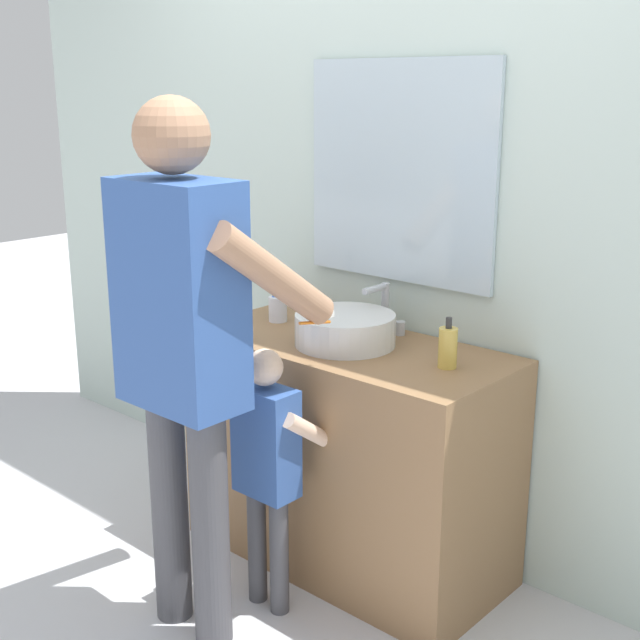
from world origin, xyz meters
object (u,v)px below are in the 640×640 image
soap_bottle (448,347)px  adult_parent (185,329)px  child_toddler (268,456)px  toothbrush_cup (278,308)px

soap_bottle → adult_parent: adult_parent is taller
soap_bottle → adult_parent: bearing=-127.3°
adult_parent → soap_bottle: bearing=52.7°
soap_bottle → child_toddler: size_ratio=0.18×
soap_bottle → adult_parent: size_ratio=0.10×
toothbrush_cup → soap_bottle: (0.78, -0.03, 0.02)m
toothbrush_cup → child_toddler: toothbrush_cup is taller
adult_parent → toothbrush_cup: bearing=112.9°
soap_bottle → child_toddler: (-0.40, -0.41, -0.36)m
toothbrush_cup → adult_parent: size_ratio=0.12×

